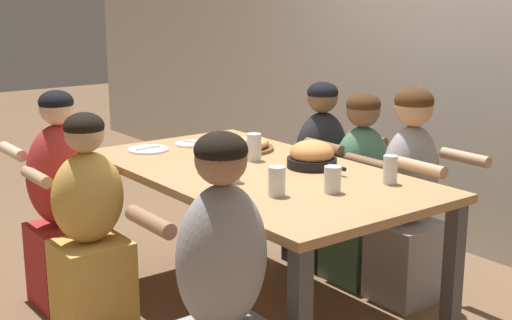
# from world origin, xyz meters

# --- Properties ---
(ground_plane) EXTENTS (18.00, 18.00, 0.00)m
(ground_plane) POSITION_xyz_m (0.00, 0.00, 0.00)
(ground_plane) COLOR brown
(ground_plane) RESTS_ON ground
(dining_table) EXTENTS (1.87, 1.03, 0.76)m
(dining_table) POSITION_xyz_m (0.00, 0.00, 0.68)
(dining_table) COLOR tan
(dining_table) RESTS_ON ground
(pizza_board_main) EXTENTS (0.37, 0.37, 0.06)m
(pizza_board_main) POSITION_xyz_m (-0.41, 0.21, 0.79)
(pizza_board_main) COLOR brown
(pizza_board_main) RESTS_ON dining_table
(skillet_bowl) EXTENTS (0.37, 0.25, 0.14)m
(skillet_bowl) POSITION_xyz_m (0.13, 0.26, 0.82)
(skillet_bowl) COLOR black
(skillet_bowl) RESTS_ON dining_table
(empty_plate_a) EXTENTS (0.19, 0.19, 0.02)m
(empty_plate_a) POSITION_xyz_m (-0.69, 0.06, 0.77)
(empty_plate_a) COLOR white
(empty_plate_a) RESTS_ON dining_table
(empty_plate_b) EXTENTS (0.23, 0.23, 0.02)m
(empty_plate_b) POSITION_xyz_m (-0.71, -0.22, 0.77)
(empty_plate_b) COLOR white
(empty_plate_b) RESTS_ON dining_table
(empty_plate_c) EXTENTS (0.20, 0.20, 0.02)m
(empty_plate_c) POSITION_xyz_m (-0.07, -0.19, 0.77)
(empty_plate_c) COLOR white
(empty_plate_c) RESTS_ON dining_table
(drinking_glass_a) EXTENTS (0.08, 0.08, 0.12)m
(drinking_glass_a) POSITION_xyz_m (0.53, 0.02, 0.81)
(drinking_glass_a) COLOR silver
(drinking_glass_a) RESTS_ON dining_table
(drinking_glass_b) EXTENTS (0.08, 0.08, 0.13)m
(drinking_glass_b) POSITION_xyz_m (0.42, -0.21, 0.82)
(drinking_glass_b) COLOR silver
(drinking_glass_b) RESTS_ON dining_table
(drinking_glass_c) EXTENTS (0.07, 0.07, 0.13)m
(drinking_glass_c) POSITION_xyz_m (0.58, 0.33, 0.82)
(drinking_glass_c) COLOR silver
(drinking_glass_c) RESTS_ON dining_table
(drinking_glass_d) EXTENTS (0.08, 0.08, 0.14)m
(drinking_glass_d) POSITION_xyz_m (-0.16, 0.11, 0.82)
(drinking_glass_d) COLOR silver
(drinking_glass_d) RESTS_ON dining_table
(drinking_glass_e) EXTENTS (0.07, 0.07, 0.15)m
(drinking_glass_e) POSITION_xyz_m (0.12, -0.22, 0.83)
(drinking_glass_e) COLOR silver
(drinking_glass_e) RESTS_ON dining_table
(diner_near_midleft) EXTENTS (0.51, 0.40, 1.08)m
(diner_near_midleft) POSITION_xyz_m (-0.37, -0.74, 0.49)
(diner_near_midleft) COLOR gold
(diner_near_midleft) RESTS_ON ground
(diner_far_midleft) EXTENTS (0.51, 0.40, 1.11)m
(diner_far_midleft) POSITION_xyz_m (-0.32, 0.74, 0.50)
(diner_far_midleft) COLOR #232328
(diner_far_midleft) RESTS_ON ground
(diner_far_center) EXTENTS (0.51, 0.40, 1.09)m
(diner_far_center) POSITION_xyz_m (0.01, 0.74, 0.49)
(diner_far_center) COLOR #477556
(diner_far_center) RESTS_ON ground
(diner_far_midright) EXTENTS (0.51, 0.40, 1.15)m
(diner_far_midright) POSITION_xyz_m (0.37, 0.74, 0.53)
(diner_far_midright) COLOR #99999E
(diner_far_midright) RESTS_ON ground
(diner_near_left) EXTENTS (0.51, 0.40, 1.14)m
(diner_near_left) POSITION_xyz_m (-0.70, -0.74, 0.52)
(diner_near_left) COLOR #B22D2D
(diner_near_left) RESTS_ON ground
(diner_near_right) EXTENTS (0.51, 0.40, 1.16)m
(diner_near_right) POSITION_xyz_m (0.77, -0.74, 0.53)
(diner_near_right) COLOR #99999E
(diner_near_right) RESTS_ON ground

